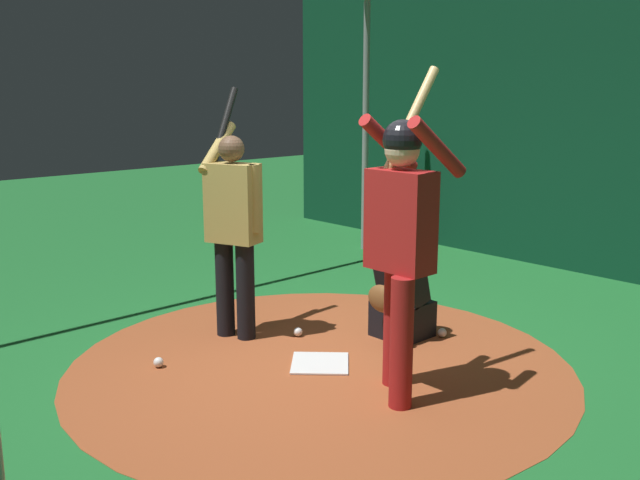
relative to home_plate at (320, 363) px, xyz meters
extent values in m
plane|color=#1E6B2D|center=(0.00, 0.00, -0.01)|extent=(25.23, 25.23, 0.00)
cylinder|color=#9E4C28|center=(0.00, 0.00, -0.01)|extent=(3.72, 3.72, 0.01)
cube|color=white|center=(0.00, 0.00, 0.00)|extent=(0.59, 0.59, 0.01)
cylinder|color=maroon|center=(0.10, 0.87, 0.42)|extent=(0.15, 0.15, 0.86)
cylinder|color=maroon|center=(-0.14, 0.60, 0.42)|extent=(0.15, 0.15, 0.86)
cube|color=#B21E1E|center=(-0.02, 0.73, 1.18)|extent=(0.22, 0.44, 0.65)
cylinder|color=#B21E1E|center=(-0.12, 0.93, 1.64)|extent=(0.52, 0.09, 0.40)
cylinder|color=#B21E1E|center=(-0.12, 0.54, 1.64)|extent=(0.52, 0.09, 0.40)
sphere|color=beige|center=(-0.02, 0.73, 1.63)|extent=(0.22, 0.22, 0.22)
sphere|color=black|center=(-0.02, 0.73, 1.69)|extent=(0.25, 0.25, 0.25)
cylinder|color=tan|center=(-0.24, 0.60, 1.78)|extent=(0.54, 0.06, 0.73)
cube|color=black|center=(-0.92, 0.01, 0.14)|extent=(0.40, 0.40, 0.30)
cube|color=black|center=(-0.88, 0.01, 0.52)|extent=(0.31, 0.40, 0.49)
sphere|color=tan|center=(-0.86, 0.01, 0.85)|extent=(0.23, 0.23, 0.23)
cube|color=gray|center=(-0.76, 0.01, 0.85)|extent=(0.03, 0.20, 0.20)
ellipsoid|color=brown|center=(-0.60, 0.07, 0.39)|extent=(0.12, 0.28, 0.22)
cylinder|color=black|center=(0.06, -0.83, 0.39)|extent=(0.15, 0.15, 0.80)
cylinder|color=black|center=(0.13, -1.02, 0.39)|extent=(0.15, 0.15, 0.80)
cube|color=tan|center=(0.09, -0.92, 1.11)|extent=(0.36, 0.47, 0.63)
cylinder|color=tan|center=(0.02, -0.73, 1.16)|extent=(0.09, 0.09, 0.53)
cylinder|color=tan|center=(0.07, -1.15, 1.53)|extent=(0.47, 0.25, 0.41)
sphere|color=brown|center=(0.09, -0.92, 1.54)|extent=(0.21, 0.21, 0.21)
cylinder|color=black|center=(0.00, -1.17, 1.64)|extent=(0.45, 0.22, 0.74)
cube|color=#0C3D26|center=(-4.03, 0.00, 1.86)|extent=(0.20, 9.23, 3.74)
cylinder|color=gray|center=(-3.05, -2.46, 1.55)|extent=(0.08, 0.08, 3.11)
cube|color=olive|center=(-3.78, -2.41, 0.51)|extent=(0.70, 0.04, 1.05)
cylinder|color=olive|center=(-4.03, -2.35, 0.44)|extent=(0.06, 0.21, 0.89)
cylinder|color=tan|center=(-3.91, -2.35, 0.44)|extent=(0.06, 0.13, 0.90)
cylinder|color=tan|center=(-3.79, -2.35, 0.39)|extent=(0.06, 0.13, 0.81)
cylinder|color=tan|center=(-3.67, -2.35, 0.42)|extent=(0.06, 0.19, 0.86)
cylinder|color=tan|center=(-3.55, -2.35, 0.44)|extent=(0.06, 0.21, 0.91)
sphere|color=white|center=(-0.28, -0.57, 0.03)|extent=(0.07, 0.07, 0.07)
sphere|color=white|center=(-1.14, 0.26, 0.03)|extent=(0.07, 0.07, 0.07)
sphere|color=white|center=(0.91, -0.76, 0.03)|extent=(0.07, 0.07, 0.07)
camera|label=1|loc=(3.36, 3.62, 2.00)|focal=39.63mm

